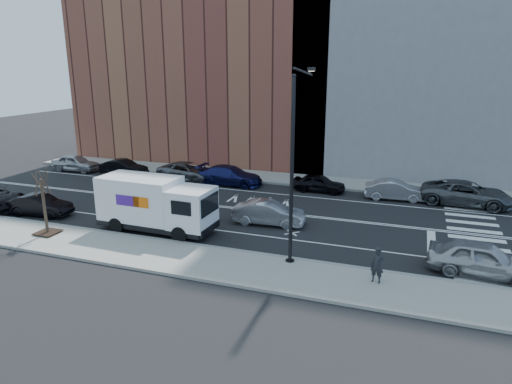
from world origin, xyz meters
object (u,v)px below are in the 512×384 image
Objects in this scene: driving_sedan at (269,213)px; near_parked_front at (482,259)px; fedex_van at (156,204)px; far_parked_b at (124,168)px; far_parked_a at (76,163)px; pedestrian at (377,265)px.

near_parked_front reaches higher than driving_sedan.
near_parked_front is (17.24, -0.05, -0.85)m from fedex_van.
driving_sedan reaches higher than far_parked_b.
far_parked_a is 1.01× the size of driving_sedan.
near_parked_front reaches higher than far_parked_b.
fedex_van is 1.64× the size of far_parked_b.
pedestrian is (-4.47, -2.64, 0.14)m from near_parked_front.
driving_sedan is (21.04, -7.74, -0.03)m from far_parked_a.
driving_sedan is at bearing 79.25° from near_parked_front.
far_parked_b is 26.57m from pedestrian.
far_parked_b is 29.40m from near_parked_front.
near_parked_front is at bearing 40.53° from pedestrian.
pedestrian reaches higher than far_parked_a.
fedex_van is 17.26m from near_parked_front.
near_parked_front is (27.26, -11.02, 0.11)m from far_parked_b.
pedestrian is at bearing -135.29° from driving_sedan.
driving_sedan is at bearing 31.36° from fedex_van.
far_parked_a is at bearing 90.01° from far_parked_b.
near_parked_front reaches higher than far_parked_a.
pedestrian is (28.00, -13.75, 0.21)m from far_parked_a.
far_parked_b is at bearing 159.07° from pedestrian.
far_parked_b is 2.65× the size of pedestrian.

